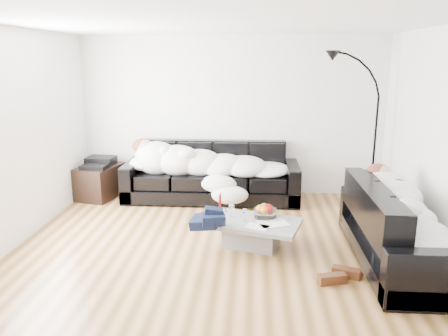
# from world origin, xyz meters

# --- Properties ---
(ground) EXTENTS (5.00, 5.00, 0.00)m
(ground) POSITION_xyz_m (0.00, 0.00, 0.00)
(ground) COLOR brown
(ground) RESTS_ON ground
(wall_back) EXTENTS (5.00, 0.02, 2.60)m
(wall_back) POSITION_xyz_m (0.00, 2.25, 1.30)
(wall_back) COLOR silver
(wall_back) RESTS_ON ground
(wall_left) EXTENTS (0.02, 4.50, 2.60)m
(wall_left) POSITION_xyz_m (-2.50, 0.00, 1.30)
(wall_left) COLOR silver
(wall_left) RESTS_ON ground
(wall_right) EXTENTS (0.02, 4.50, 2.60)m
(wall_right) POSITION_xyz_m (2.50, 0.00, 1.30)
(wall_right) COLOR silver
(wall_right) RESTS_ON ground
(ceiling) EXTENTS (5.00, 5.00, 0.00)m
(ceiling) POSITION_xyz_m (0.00, 0.00, 2.60)
(ceiling) COLOR white
(ceiling) RESTS_ON ground
(sofa_back) EXTENTS (2.78, 0.96, 0.91)m
(sofa_back) POSITION_xyz_m (-0.30, 1.80, 0.46)
(sofa_back) COLOR black
(sofa_back) RESTS_ON ground
(sofa_right) EXTENTS (0.92, 2.14, 0.87)m
(sofa_right) POSITION_xyz_m (2.01, -0.32, 0.43)
(sofa_right) COLOR black
(sofa_right) RESTS_ON ground
(sleeper_back) EXTENTS (2.36, 0.81, 0.47)m
(sleeper_back) POSITION_xyz_m (-0.30, 1.75, 0.66)
(sleeper_back) COLOR white
(sleeper_back) RESTS_ON sofa_back
(sleeper_right) EXTENTS (0.77, 1.84, 0.45)m
(sleeper_right) POSITION_xyz_m (2.01, -0.32, 0.64)
(sleeper_right) COLOR white
(sleeper_right) RESTS_ON sofa_right
(teal_cushion) EXTENTS (0.42, 0.38, 0.20)m
(teal_cushion) POSITION_xyz_m (1.95, 0.35, 0.72)
(teal_cushion) COLOR #0D4F5E
(teal_cushion) RESTS_ON sofa_right
(coffee_table) EXTENTS (1.28, 0.96, 0.33)m
(coffee_table) POSITION_xyz_m (0.35, -0.02, 0.17)
(coffee_table) COLOR #939699
(coffee_table) RESTS_ON ground
(fruit_bowl) EXTENTS (0.32, 0.32, 0.17)m
(fruit_bowl) POSITION_xyz_m (0.52, 0.11, 0.42)
(fruit_bowl) COLOR white
(fruit_bowl) RESTS_ON coffee_table
(wine_glass_a) EXTENTS (0.09, 0.09, 0.17)m
(wine_glass_a) POSITION_xyz_m (0.11, 0.10, 0.42)
(wine_glass_a) COLOR white
(wine_glass_a) RESTS_ON coffee_table
(wine_glass_b) EXTENTS (0.07, 0.07, 0.16)m
(wine_glass_b) POSITION_xyz_m (0.03, -0.04, 0.41)
(wine_glass_b) COLOR white
(wine_glass_b) RESTS_ON coffee_table
(wine_glass_c) EXTENTS (0.08, 0.08, 0.15)m
(wine_glass_c) POSITION_xyz_m (0.27, -0.03, 0.41)
(wine_glass_c) COLOR white
(wine_glass_c) RESTS_ON coffee_table
(candle_left) EXTENTS (0.05, 0.05, 0.24)m
(candle_left) POSITION_xyz_m (-0.05, 0.20, 0.45)
(candle_left) COLOR maroon
(candle_left) RESTS_ON coffee_table
(candle_right) EXTENTS (0.05, 0.05, 0.26)m
(candle_right) POSITION_xyz_m (-0.04, 0.23, 0.46)
(candle_right) COLOR maroon
(candle_right) RESTS_ON coffee_table
(newspaper_a) EXTENTS (0.41, 0.37, 0.01)m
(newspaper_a) POSITION_xyz_m (0.61, -0.10, 0.34)
(newspaper_a) COLOR silver
(newspaper_a) RESTS_ON coffee_table
(newspaper_b) EXTENTS (0.31, 0.27, 0.01)m
(newspaper_b) POSITION_xyz_m (0.42, -0.22, 0.34)
(newspaper_b) COLOR silver
(newspaper_b) RESTS_ON coffee_table
(navy_jacket) EXTENTS (0.34, 0.28, 0.17)m
(navy_jacket) POSITION_xyz_m (-0.13, -0.25, 0.50)
(navy_jacket) COLOR black
(navy_jacket) RESTS_ON coffee_table
(shoes) EXTENTS (0.50, 0.38, 0.11)m
(shoes) POSITION_xyz_m (1.26, -0.80, 0.05)
(shoes) COLOR #472311
(shoes) RESTS_ON ground
(av_cabinet) EXTENTS (0.70, 0.88, 0.53)m
(av_cabinet) POSITION_xyz_m (-2.14, 1.78, 0.27)
(av_cabinet) COLOR black
(av_cabinet) RESTS_ON ground
(stereo) EXTENTS (0.46, 0.37, 0.13)m
(stereo) POSITION_xyz_m (-2.14, 1.78, 0.60)
(stereo) COLOR black
(stereo) RESTS_ON av_cabinet
(floor_lamp) EXTENTS (0.77, 0.34, 2.07)m
(floor_lamp) POSITION_xyz_m (2.21, 1.71, 1.03)
(floor_lamp) COLOR black
(floor_lamp) RESTS_ON ground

